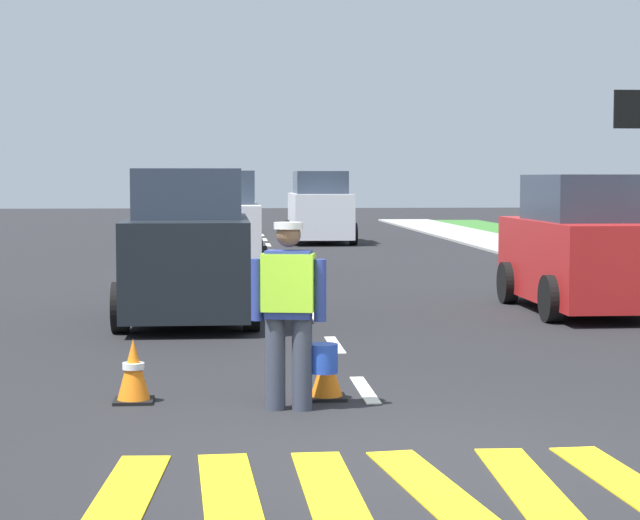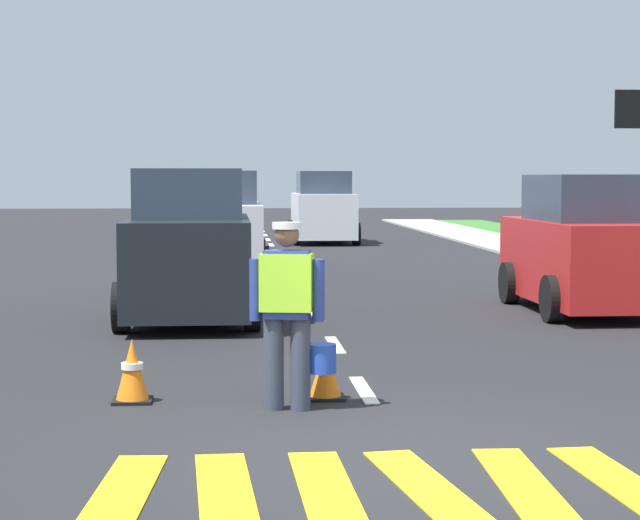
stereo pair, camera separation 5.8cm
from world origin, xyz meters
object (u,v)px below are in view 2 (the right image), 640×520
traffic_cone_far (132,371)px  car_parked_curbside (585,249)px  traffic_cone_near (325,372)px  road_worker (290,306)px  car_outgoing_far (323,210)px  car_oncoming_third (213,207)px  car_oncoming_lead (190,250)px  car_oncoming_second (220,226)px

traffic_cone_far → car_parked_curbside: 9.17m
traffic_cone_near → car_parked_curbside: size_ratio=0.12×
traffic_cone_far → car_parked_curbside: car_parked_curbside is taller
road_worker → car_outgoing_far: car_outgoing_far is taller
car_oncoming_third → car_oncoming_lead: car_oncoming_lead is taller
car_parked_curbside → car_oncoming_lead: size_ratio=1.01×
car_parked_curbside → traffic_cone_far: bearing=-133.8°
car_oncoming_lead → car_oncoming_second: bearing=87.3°
road_worker → car_oncoming_third: car_oncoming_third is taller
traffic_cone_far → car_parked_curbside: size_ratio=0.15×
traffic_cone_far → car_oncoming_second: size_ratio=0.14×
road_worker → car_oncoming_lead: bearing=99.6°
car_outgoing_far → traffic_cone_near: bearing=-94.7°
traffic_cone_far → car_parked_curbside: bearing=46.2°
car_oncoming_second → car_outgoing_far: size_ratio=1.05×
car_parked_curbside → car_oncoming_second: bearing=127.2°
car_outgoing_far → car_parked_curbside: bearing=-82.5°
car_parked_curbside → traffic_cone_near: bearing=-124.6°
road_worker → car_oncoming_lead: 6.60m
car_oncoming_second → road_worker: bearing=-87.1°
traffic_cone_near → car_parked_curbside: 8.04m
car_oncoming_third → car_parked_curbside: 28.38m
traffic_cone_near → car_outgoing_far: car_outgoing_far is taller
road_worker → car_oncoming_lead: (-1.10, 6.51, 0.08)m
car_oncoming_second → car_parked_curbside: bearing=-52.8°
car_outgoing_far → road_worker: bearing=-95.4°
traffic_cone_near → car_outgoing_far: bearing=85.3°
car_oncoming_second → car_oncoming_lead: (-0.38, -7.95, -0.01)m
car_oncoming_lead → car_outgoing_far: bearing=79.7°
traffic_cone_near → car_oncoming_third: size_ratio=0.13×
car_oncoming_third → car_parked_curbside: size_ratio=0.99×
car_oncoming_third → traffic_cone_far: bearing=-90.5°
car_oncoming_second → car_oncoming_third: 20.33m
car_oncoming_second → car_oncoming_third: car_oncoming_second is taller
traffic_cone_far → traffic_cone_near: bearing=0.5°
road_worker → car_oncoming_second: (-0.72, 14.46, 0.09)m
car_oncoming_lead → traffic_cone_far: bearing=-93.1°
car_outgoing_far → car_oncoming_third: car_outgoing_far is taller
car_outgoing_far → car_oncoming_lead: 19.67m
road_worker → traffic_cone_near: (0.35, 0.47, -0.68)m
road_worker → car_outgoing_far: 25.97m
road_worker → traffic_cone_far: size_ratio=2.84×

